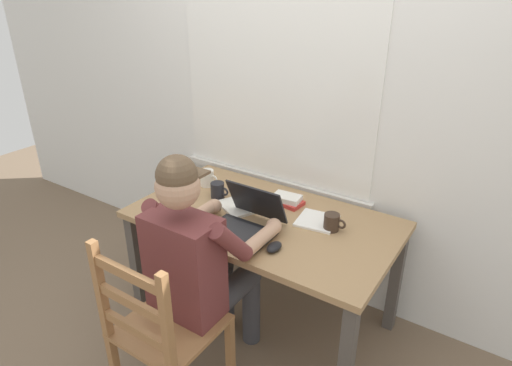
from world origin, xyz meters
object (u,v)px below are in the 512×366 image
coffee_mug_white (207,178)px  book_stack_main (287,200)px  wooden_chair (162,332)px  seated_person (200,260)px  computer_mouse (274,247)px  coffee_mug_dark (332,222)px  coffee_mug_spare (218,190)px  laptop (246,220)px  desk (263,230)px

coffee_mug_white → book_stack_main: (0.54, 0.06, -0.03)m
wooden_chair → seated_person: bearing=90.0°
computer_mouse → coffee_mug_white: 0.82m
seated_person → coffee_mug_dark: 0.70m
coffee_mug_dark → coffee_mug_spare: size_ratio=1.00×
laptop → coffee_mug_white: bearing=149.2°
wooden_chair → computer_mouse: 0.64m
seated_person → book_stack_main: 0.69m
computer_mouse → coffee_mug_white: (-0.72, 0.38, 0.03)m
desk → book_stack_main: size_ratio=7.38×
coffee_mug_white → book_stack_main: size_ratio=0.64×
coffee_mug_white → coffee_mug_spare: size_ratio=1.04×
wooden_chair → book_stack_main: wooden_chair is taller
computer_mouse → coffee_mug_spare: 0.63m
laptop → computer_mouse: 0.24m
wooden_chair → coffee_mug_dark: wooden_chair is taller
coffee_mug_white → coffee_mug_spare: bearing=-31.4°
coffee_mug_dark → coffee_mug_spare: (-0.71, -0.03, 0.00)m
wooden_chair → computer_mouse: bearing=62.9°
seated_person → coffee_mug_white: 0.77m
coffee_mug_spare → laptop: bearing=-30.5°
seated_person → book_stack_main: (0.08, 0.68, 0.05)m
desk → coffee_mug_white: bearing=164.2°
desk → computer_mouse: (0.22, -0.24, 0.10)m
computer_mouse → coffee_mug_spare: coffee_mug_spare is taller
computer_mouse → book_stack_main: book_stack_main is taller
coffee_mug_spare → book_stack_main: coffee_mug_spare is taller
desk → wooden_chair: (-0.05, -0.76, -0.16)m
desk → laptop: (-0.01, -0.15, 0.14)m
laptop → coffee_mug_white: (-0.50, 0.30, -0.00)m
desk → seated_person: (-0.05, -0.48, 0.07)m
desk → coffee_mug_spare: size_ratio=12.04×
desk → computer_mouse: 0.34m
computer_mouse → coffee_mug_dark: 0.36m
desk → coffee_mug_spare: coffee_mug_spare is taller
laptop → computer_mouse: size_ratio=3.30×
desk → coffee_mug_dark: bearing=12.5°
wooden_chair → desk: bearing=86.3°
computer_mouse → coffee_mug_spare: (-0.56, 0.29, 0.03)m
desk → computer_mouse: computer_mouse is taller
laptop → coffee_mug_spare: bearing=149.5°
desk → coffee_mug_dark: coffee_mug_dark is taller
coffee_mug_dark → coffee_mug_white: bearing=176.0°
coffee_mug_white → desk: bearing=-15.8°
laptop → coffee_mug_spare: 0.40m
laptop → computer_mouse: laptop is taller
coffee_mug_spare → coffee_mug_dark: bearing=2.7°
seated_person → coffee_mug_dark: size_ratio=10.56×
coffee_mug_spare → book_stack_main: (0.38, 0.16, -0.02)m
seated_person → book_stack_main: bearing=83.3°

